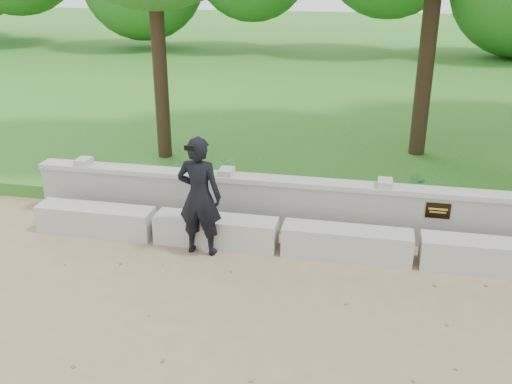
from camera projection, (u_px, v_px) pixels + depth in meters
ground at (423, 341)px, 6.57m from camera, size 80.00×80.00×0.00m
lawn at (398, 89)px, 19.25m from camera, size 40.00×22.00×0.25m
concrete_bench at (416, 249)px, 8.22m from camera, size 11.90×0.45×0.45m
parapet_wall at (416, 215)px, 8.76m from camera, size 12.50×0.35×0.90m
man_main at (199, 196)px, 8.29m from camera, size 0.69×0.61×1.81m
shrub_a at (224, 171)px, 10.43m from camera, size 0.35×0.33×0.56m
shrub_b at (415, 192)px, 9.36m from camera, size 0.40×0.43×0.62m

